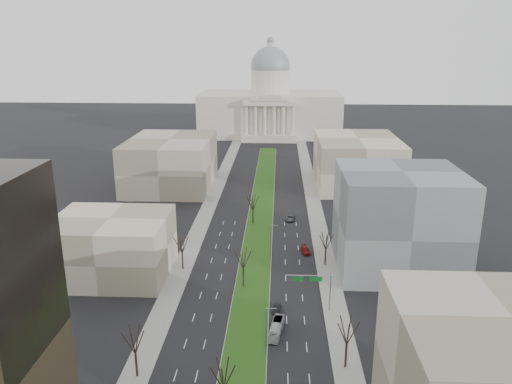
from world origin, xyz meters
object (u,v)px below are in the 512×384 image
(car_red, at_px, (305,250))
(box_van, at_px, (276,328))
(car_black, at_px, (277,308))
(car_grey_far, at_px, (290,218))

(car_red, xyz_separation_m, box_van, (-7.25, -37.72, 0.41))
(car_black, bearing_deg, box_van, -83.46)
(car_grey_far, bearing_deg, car_black, -85.91)
(car_red, height_order, car_grey_far, car_grey_far)
(car_red, bearing_deg, box_van, -108.71)
(car_black, height_order, box_van, box_van)
(car_black, bearing_deg, car_red, 83.39)
(car_black, relative_size, car_red, 0.84)
(car_grey_far, bearing_deg, box_van, -85.47)
(car_grey_far, relative_size, box_van, 0.65)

